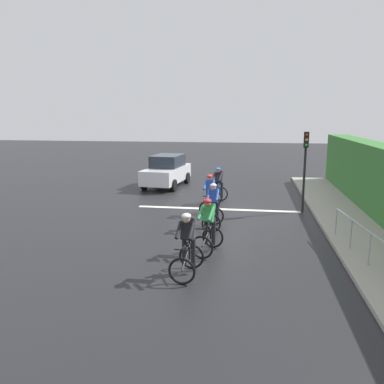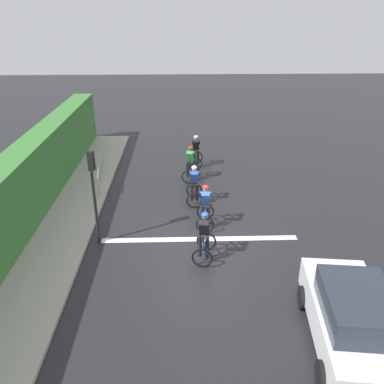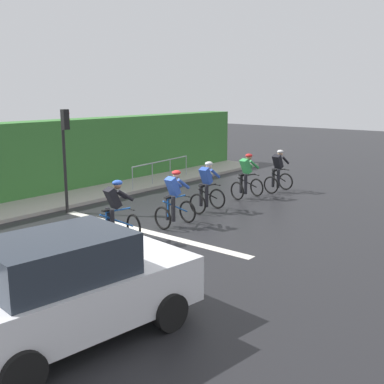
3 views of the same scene
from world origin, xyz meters
TOP-DOWN VIEW (x-y plane):
  - ground_plane at (0.00, 0.00)m, footprint 80.00×80.00m
  - sidewalk_kerb at (-5.34, 2.00)m, footprint 2.80×21.15m
  - stone_wall_low at (-6.24, 2.00)m, footprint 0.44×21.15m
  - hedge_wall at (-6.54, 2.00)m, footprint 1.10×21.15m
  - road_marking_stop_line at (0.00, 0.06)m, footprint 7.00×0.30m
  - cyclist_lead at (0.16, 7.28)m, footprint 0.76×1.13m
  - cyclist_second at (-0.18, 5.52)m, footprint 0.89×1.20m
  - cyclist_mid at (-0.09, 2.99)m, footprint 0.71×1.10m
  - cyclist_fourth at (0.25, 0.98)m, footprint 0.76×1.13m
  - cyclist_trailing at (0.08, -1.15)m, footprint 0.88×1.19m
  - car_white at (3.32, -5.00)m, footprint 2.26×4.28m
  - traffic_light_near_crossing at (-3.56, 0.05)m, footprint 0.22×0.31m
  - pedestrian_railing_kerbside at (-4.44, 5.50)m, footprint 0.54×3.91m

SIDE VIEW (x-z plane):
  - ground_plane at x=0.00m, z-range 0.00..0.00m
  - road_marking_stop_line at x=0.00m, z-range 0.00..0.01m
  - sidewalk_kerb at x=-5.34m, z-range 0.00..0.12m
  - stone_wall_low at x=-6.24m, z-range 0.00..0.61m
  - cyclist_lead at x=0.16m, z-range -0.03..1.63m
  - cyclist_second at x=-0.18m, z-range -0.03..1.63m
  - cyclist_mid at x=-0.09m, z-range -0.03..1.63m
  - cyclist_fourth at x=0.25m, z-range -0.03..1.63m
  - cyclist_trailing at x=0.08m, z-range -0.03..1.63m
  - pedestrian_railing_kerbside at x=-4.44m, z-range 0.29..1.31m
  - car_white at x=3.32m, z-range -0.01..1.75m
  - hedge_wall at x=-6.54m, z-range 0.00..2.81m
  - traffic_light_near_crossing at x=-3.56m, z-range 0.55..3.89m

